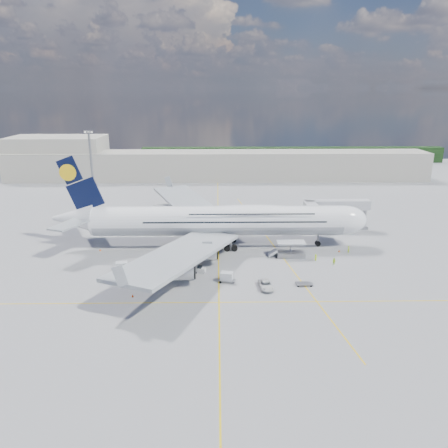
{
  "coord_description": "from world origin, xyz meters",
  "views": [
    {
      "loc": [
        -0.24,
        -92.89,
        37.92
      ],
      "look_at": [
        1.38,
        8.0,
        6.51
      ],
      "focal_mm": 35.0,
      "sensor_mm": 36.0,
      "label": 1
    }
  ],
  "objects_px": {
    "baggage_tug": "(200,270)",
    "crew_tug": "(173,275)",
    "cargo_loader": "(290,251)",
    "crew_loader": "(334,261)",
    "jet_bridge": "(328,208)",
    "cone_wing_left_inner": "(189,234)",
    "crew_van": "(316,257)",
    "cone_wing_left_outer": "(153,215)",
    "dolly_row_a": "(127,284)",
    "cone_wing_right_outer": "(133,296)",
    "dolly_nose_near": "(227,277)",
    "catering_truck_inner": "(183,222)",
    "service_van": "(266,285)",
    "catering_truck_outer": "(163,211)",
    "dolly_row_b": "(129,273)",
    "crew_wing": "(168,275)",
    "cone_wing_right_inner": "(158,256)",
    "crew_nose": "(349,249)",
    "dolly_row_c": "(161,264)",
    "cone_tail": "(100,250)",
    "dolly_nose_far": "(304,284)",
    "cone_nose": "(339,251)",
    "light_mast": "(92,170)",
    "airliner": "(219,220)",
    "dolly_back": "(122,266)"
  },
  "relations": [
    {
      "from": "dolly_nose_near",
      "to": "cone_wing_left_inner",
      "type": "bearing_deg",
      "value": 121.97
    },
    {
      "from": "jet_bridge",
      "to": "cone_wing_left_inner",
      "type": "relative_size",
      "value": 29.49
    },
    {
      "from": "dolly_nose_near",
      "to": "catering_truck_inner",
      "type": "distance_m",
      "value": 37.56
    },
    {
      "from": "light_mast",
      "to": "crew_tug",
      "type": "bearing_deg",
      "value": -60.67
    },
    {
      "from": "crew_van",
      "to": "dolly_nose_near",
      "type": "bearing_deg",
      "value": 95.49
    },
    {
      "from": "crew_nose",
      "to": "cone_wing_left_inner",
      "type": "relative_size",
      "value": 2.79
    },
    {
      "from": "dolly_row_a",
      "to": "cone_tail",
      "type": "relative_size",
      "value": 4.93
    },
    {
      "from": "jet_bridge",
      "to": "cargo_loader",
      "type": "distance_m",
      "value": 22.93
    },
    {
      "from": "dolly_nose_far",
      "to": "service_van",
      "type": "distance_m",
      "value": 7.97
    },
    {
      "from": "crew_van",
      "to": "cone_wing_right_outer",
      "type": "height_order",
      "value": "crew_van"
    },
    {
      "from": "dolly_row_c",
      "to": "cone_nose",
      "type": "bearing_deg",
      "value": 27.82
    },
    {
      "from": "dolly_row_b",
      "to": "catering_truck_inner",
      "type": "relative_size",
      "value": 0.41
    },
    {
      "from": "crew_tug",
      "to": "service_van",
      "type": "bearing_deg",
      "value": -22.41
    },
    {
      "from": "catering_truck_inner",
      "to": "cone_wing_left_inner",
      "type": "bearing_deg",
      "value": -98.21
    },
    {
      "from": "crew_wing",
      "to": "cone_wing_right_inner",
      "type": "distance_m",
      "value": 13.03
    },
    {
      "from": "crew_wing",
      "to": "cone_wing_right_outer",
      "type": "xyz_separation_m",
      "value": [
        -5.88,
        -7.82,
        -0.66
      ]
    },
    {
      "from": "crew_wing",
      "to": "cone_nose",
      "type": "bearing_deg",
      "value": -48.33
    },
    {
      "from": "baggage_tug",
      "to": "cone_nose",
      "type": "relative_size",
      "value": 5.03
    },
    {
      "from": "cone_tail",
      "to": "dolly_nose_near",
      "type": "bearing_deg",
      "value": -30.96
    },
    {
      "from": "jet_bridge",
      "to": "catering_truck_outer",
      "type": "xyz_separation_m",
      "value": [
        -46.78,
        16.79,
        -5.21
      ]
    },
    {
      "from": "crew_wing",
      "to": "crew_tug",
      "type": "relative_size",
      "value": 1.23
    },
    {
      "from": "crew_van",
      "to": "cone_wing_left_outer",
      "type": "relative_size",
      "value": 3.15
    },
    {
      "from": "cone_wing_right_inner",
      "to": "crew_van",
      "type": "bearing_deg",
      "value": -3.92
    },
    {
      "from": "crew_loader",
      "to": "cone_wing_right_inner",
      "type": "height_order",
      "value": "crew_loader"
    },
    {
      "from": "crew_loader",
      "to": "dolly_row_b",
      "type": "bearing_deg",
      "value": -126.78
    },
    {
      "from": "jet_bridge",
      "to": "cone_wing_left_inner",
      "type": "bearing_deg",
      "value": -176.39
    },
    {
      "from": "light_mast",
      "to": "cone_wing_right_outer",
      "type": "bearing_deg",
      "value": -69.36
    },
    {
      "from": "cargo_loader",
      "to": "crew_loader",
      "type": "xyz_separation_m",
      "value": [
        9.07,
        -5.43,
        -0.39
      ]
    },
    {
      "from": "dolly_row_a",
      "to": "cone_tail",
      "type": "xyz_separation_m",
      "value": [
        -10.32,
        19.59,
        -0.04
      ]
    },
    {
      "from": "cone_wing_left_inner",
      "to": "crew_loader",
      "type": "bearing_deg",
      "value": -31.91
    },
    {
      "from": "dolly_row_c",
      "to": "crew_loader",
      "type": "relative_size",
      "value": 2.21
    },
    {
      "from": "dolly_row_a",
      "to": "baggage_tug",
      "type": "xyz_separation_m",
      "value": [
        14.51,
        5.88,
        0.38
      ]
    },
    {
      "from": "dolly_row_c",
      "to": "crew_loader",
      "type": "height_order",
      "value": "dolly_row_c"
    },
    {
      "from": "dolly_row_c",
      "to": "dolly_nose_near",
      "type": "xyz_separation_m",
      "value": [
        14.28,
        -6.88,
        -0.04
      ]
    },
    {
      "from": "crew_nose",
      "to": "dolly_row_b",
      "type": "bearing_deg",
      "value": 140.42
    },
    {
      "from": "cargo_loader",
      "to": "dolly_row_a",
      "type": "xyz_separation_m",
      "value": [
        -35.4,
        -15.22,
        -0.94
      ]
    },
    {
      "from": "light_mast",
      "to": "dolly_row_b",
      "type": "distance_m",
      "value": 58.86
    },
    {
      "from": "crew_nose",
      "to": "cone_nose",
      "type": "xyz_separation_m",
      "value": [
        -2.06,
        0.71,
        -0.63
      ]
    },
    {
      "from": "service_van",
      "to": "catering_truck_outer",
      "type": "bearing_deg",
      "value": 112.03
    },
    {
      "from": "dolly_row_b",
      "to": "crew_van",
      "type": "relative_size",
      "value": 2.1
    },
    {
      "from": "baggage_tug",
      "to": "crew_tug",
      "type": "relative_size",
      "value": 1.8
    },
    {
      "from": "airliner",
      "to": "crew_loader",
      "type": "height_order",
      "value": "airliner"
    },
    {
      "from": "cone_wing_left_outer",
      "to": "baggage_tug",
      "type": "bearing_deg",
      "value": -69.83
    },
    {
      "from": "crew_nose",
      "to": "cone_tail",
      "type": "height_order",
      "value": "crew_nose"
    },
    {
      "from": "jet_bridge",
      "to": "crew_wing",
      "type": "height_order",
      "value": "jet_bridge"
    },
    {
      "from": "crew_wing",
      "to": "service_van",
      "type": "bearing_deg",
      "value": -82.32
    },
    {
      "from": "dolly_back",
      "to": "cone_tail",
      "type": "xyz_separation_m",
      "value": [
        -7.9,
        12.5,
        -0.86
      ]
    },
    {
      "from": "baggage_tug",
      "to": "cone_wing_left_inner",
      "type": "bearing_deg",
      "value": 116.41
    },
    {
      "from": "dolly_nose_far",
      "to": "cone_wing_left_outer",
      "type": "height_order",
      "value": "dolly_nose_far"
    },
    {
      "from": "catering_truck_outer",
      "to": "cone_wing_left_outer",
      "type": "relative_size",
      "value": 12.95
    }
  ]
}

